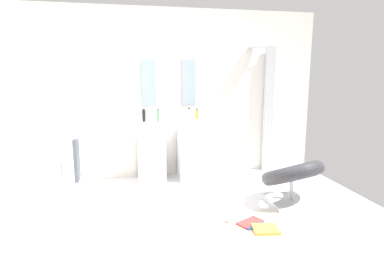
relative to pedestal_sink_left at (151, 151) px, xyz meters
name	(u,v)px	position (x,y,z in m)	size (l,w,h in m)	color
ground_plane	(189,220)	(0.31, -1.35, -0.50)	(4.80, 3.60, 0.04)	silver
rear_partition	(168,94)	(0.31, 0.30, 0.82)	(4.80, 0.10, 2.60)	silver
pedestal_sink_left	(151,151)	(0.00, 0.00, 0.00)	(0.43, 0.43, 1.03)	white
pedestal_sink_right	(192,149)	(0.62, 0.00, 0.00)	(0.43, 0.43, 1.03)	white
vanity_mirror_left	(149,83)	(0.00, 0.23, 1.00)	(0.22, 0.03, 0.71)	#8C9EA8
vanity_mirror_right	(189,83)	(0.62, 0.23, 1.00)	(0.22, 0.03, 0.71)	#8C9EA8
shower_column	(268,107)	(1.94, 0.18, 0.60)	(0.49, 0.24, 2.05)	#B7BABF
lounge_chair	(292,177)	(1.66, -1.19, -0.13)	(1.00, 1.01, 0.65)	#B7BABF
towel_rack	(74,161)	(-0.96, -0.91, 0.15)	(0.37, 0.22, 0.95)	#B7BABF
area_rug	(247,228)	(0.88, -1.69, -0.47)	(0.98, 0.76, 0.01)	beige
magazine_ochre	(266,229)	(1.04, -1.80, -0.45)	(0.26, 0.22, 0.03)	gold
magazine_red	(250,222)	(0.95, -1.61, -0.46)	(0.29, 0.15, 0.02)	#B73838
magazine_navy	(254,225)	(0.97, -1.67, -0.46)	(0.24, 0.15, 0.02)	navy
coffee_mug	(233,218)	(0.77, -1.56, -0.41)	(0.08, 0.08, 0.11)	white
soap_bottle_black	(144,116)	(-0.10, -0.03, 0.54)	(0.05, 0.05, 0.19)	black
soap_bottle_white	(189,114)	(0.60, 0.11, 0.53)	(0.06, 0.06, 0.17)	white
soap_bottle_green	(158,116)	(0.10, -0.11, 0.54)	(0.04, 0.04, 0.20)	#59996B
soap_bottle_amber	(197,114)	(0.72, 0.06, 0.53)	(0.05, 0.05, 0.17)	#C68C38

